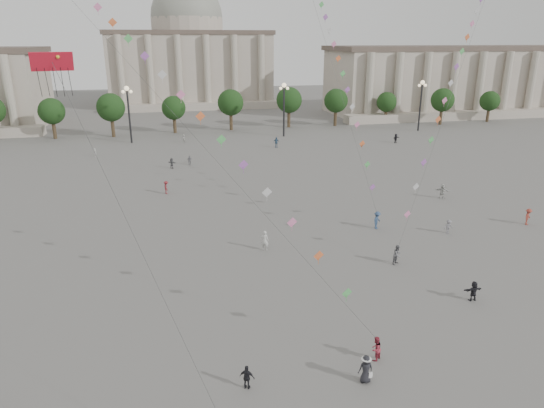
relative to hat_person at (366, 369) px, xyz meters
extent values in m
plane|color=#595754|center=(-1.79, 3.72, -0.90)|extent=(360.00, 360.00, 0.00)
cube|color=#A99D8E|center=(73.21, 98.72, 7.10)|extent=(80.00, 22.00, 16.00)
cube|color=brown|center=(73.21, 98.72, 15.70)|extent=(81.60, 22.44, 1.20)
cube|color=#A99D8E|center=(73.21, 85.72, 0.10)|extent=(84.00, 4.00, 2.00)
cube|color=#A99D8E|center=(-1.79, 133.72, 9.10)|extent=(46.00, 30.00, 20.00)
cube|color=brown|center=(-1.79, 133.72, 19.70)|extent=(46.92, 30.60, 1.20)
cube|color=#A99D8E|center=(-1.79, 116.72, 0.10)|extent=(48.30, 4.00, 2.00)
cylinder|color=#A99D8E|center=(-1.79, 133.72, 21.60)|extent=(21.00, 21.00, 5.00)
sphere|color=gray|center=(-1.79, 133.72, 24.10)|extent=(21.00, 21.00, 21.00)
cylinder|color=#3C2D1E|center=(-31.79, 81.72, 0.86)|extent=(0.70, 0.70, 3.52)
sphere|color=black|center=(-31.79, 81.72, 4.54)|extent=(5.12, 5.12, 5.12)
cylinder|color=#3C2D1E|center=(-19.79, 81.72, 0.86)|extent=(0.70, 0.70, 3.52)
sphere|color=black|center=(-19.79, 81.72, 4.54)|extent=(5.12, 5.12, 5.12)
cylinder|color=#3C2D1E|center=(-7.79, 81.72, 0.86)|extent=(0.70, 0.70, 3.52)
sphere|color=black|center=(-7.79, 81.72, 4.54)|extent=(5.12, 5.12, 5.12)
cylinder|color=#3C2D1E|center=(4.21, 81.72, 0.86)|extent=(0.70, 0.70, 3.52)
sphere|color=black|center=(4.21, 81.72, 4.54)|extent=(5.12, 5.12, 5.12)
cylinder|color=#3C2D1E|center=(16.21, 81.72, 0.86)|extent=(0.70, 0.70, 3.52)
sphere|color=black|center=(16.21, 81.72, 4.54)|extent=(5.12, 5.12, 5.12)
cylinder|color=#3C2D1E|center=(28.21, 81.72, 0.86)|extent=(0.70, 0.70, 3.52)
sphere|color=black|center=(28.21, 81.72, 4.54)|extent=(5.12, 5.12, 5.12)
cylinder|color=#3C2D1E|center=(40.21, 81.72, 0.86)|extent=(0.70, 0.70, 3.52)
sphere|color=black|center=(40.21, 81.72, 4.54)|extent=(5.12, 5.12, 5.12)
cylinder|color=#3C2D1E|center=(52.21, 81.72, 0.86)|extent=(0.70, 0.70, 3.52)
sphere|color=black|center=(52.21, 81.72, 4.54)|extent=(5.12, 5.12, 5.12)
cylinder|color=#3C2D1E|center=(64.21, 81.72, 0.86)|extent=(0.70, 0.70, 3.52)
sphere|color=black|center=(64.21, 81.72, 4.54)|extent=(5.12, 5.12, 5.12)
cylinder|color=#262628|center=(-16.79, 73.72, 4.10)|extent=(0.36, 0.36, 10.00)
sphere|color=#FFE5B2|center=(-16.79, 73.72, 9.30)|extent=(0.90, 0.90, 0.90)
sphere|color=#FFE5B2|center=(-17.49, 73.72, 8.70)|extent=(0.60, 0.60, 0.60)
sphere|color=#FFE5B2|center=(-16.09, 73.72, 8.70)|extent=(0.60, 0.60, 0.60)
cylinder|color=#262628|center=(13.21, 73.72, 4.10)|extent=(0.36, 0.36, 10.00)
sphere|color=#FFE5B2|center=(13.21, 73.72, 9.30)|extent=(0.90, 0.90, 0.90)
sphere|color=#FFE5B2|center=(12.51, 73.72, 8.70)|extent=(0.60, 0.60, 0.60)
sphere|color=#FFE5B2|center=(13.91, 73.72, 8.70)|extent=(0.60, 0.60, 0.60)
cylinder|color=#262628|center=(43.21, 73.72, 4.10)|extent=(0.36, 0.36, 10.00)
sphere|color=#FFE5B2|center=(43.21, 73.72, 9.30)|extent=(0.90, 0.90, 0.90)
sphere|color=#FFE5B2|center=(42.51, 73.72, 8.70)|extent=(0.60, 0.60, 0.60)
sphere|color=#FFE5B2|center=(43.91, 73.72, 8.70)|extent=(0.60, 0.60, 0.60)
imported|color=#315070|center=(9.32, 63.61, 0.06)|extent=(1.18, 0.61, 1.92)
imported|color=black|center=(11.61, 6.90, -0.11)|extent=(1.48, 0.48, 1.59)
imported|color=silver|center=(-7.01, 71.72, -0.11)|extent=(1.10, 1.51, 1.58)
imported|color=slate|center=(17.17, 19.40, -0.16)|extent=(0.98, 0.58, 1.49)
imported|color=#B9BAB5|center=(22.82, 30.00, 0.01)|extent=(1.71, 1.40, 1.83)
imported|color=#9A362A|center=(26.83, 19.82, -0.01)|extent=(1.32, 1.22, 1.78)
imported|color=black|center=(32.60, 62.81, -0.02)|extent=(1.69, 1.19, 1.76)
imported|color=silver|center=(-22.08, 62.68, -0.15)|extent=(0.58, 0.66, 1.51)
imported|color=#56565B|center=(-9.70, 52.36, -0.10)|extent=(1.46, 1.29, 1.60)
imported|color=#BABAB6|center=(-1.93, 19.39, 0.07)|extent=(0.83, 0.71, 1.94)
imported|color=slate|center=(-6.94, 53.86, -0.16)|extent=(0.92, 0.48, 1.50)
imported|color=maroon|center=(-10.71, 39.37, -0.07)|extent=(0.78, 1.16, 1.67)
imported|color=black|center=(-6.75, 0.93, -0.16)|extent=(0.94, 0.72, 1.49)
imported|color=#A02B3C|center=(1.42, 1.77, -0.10)|extent=(0.99, 0.95, 1.61)
imported|color=navy|center=(10.62, 22.21, 0.04)|extent=(1.36, 1.34, 1.88)
imported|color=slate|center=(8.86, 13.98, -0.02)|extent=(1.08, 1.02, 1.77)
imported|color=black|center=(0.00, 0.00, -0.04)|extent=(0.87, 0.59, 1.74)
cone|color=white|center=(0.00, 0.00, 0.72)|extent=(0.52, 0.52, 0.14)
cylinder|color=white|center=(0.00, 0.00, 0.66)|extent=(0.60, 0.60, 0.02)
cube|color=white|center=(0.25, -0.15, -0.35)|extent=(0.22, 0.10, 0.35)
cube|color=red|center=(-16.07, 7.87, 16.76)|extent=(2.26, 0.99, 1.02)
cube|color=#1A9128|center=(-16.42, 7.83, 17.01)|extent=(0.38, 0.27, 0.34)
cube|color=#1D2BA2|center=(-15.72, 7.83, 17.01)|extent=(0.38, 0.27, 0.34)
sphere|color=gold|center=(-16.42, 7.79, 17.01)|extent=(0.20, 0.20, 0.20)
sphere|color=gold|center=(-15.72, 7.79, 17.01)|extent=(0.20, 0.20, 0.20)
cylinder|color=#3F3F3F|center=(-12.06, 1.04, 8.73)|extent=(0.02, 0.02, 22.56)
cylinder|color=#3F3F3F|center=(-16.06, 28.01, 19.22)|extent=(0.02, 0.02, 73.23)
cube|color=#53B45C|center=(0.12, 3.72, 2.86)|extent=(0.76, 0.25, 0.76)
cube|color=orange|center=(-1.17, 5.66, 4.67)|extent=(0.76, 0.25, 0.76)
cube|color=pink|center=(-2.47, 7.60, 6.35)|extent=(0.76, 0.25, 0.76)
cube|color=silver|center=(-3.76, 9.55, 7.95)|extent=(0.76, 0.25, 0.76)
cube|color=#9D57AF|center=(-5.06, 11.49, 9.48)|extent=(0.76, 0.25, 0.76)
cube|color=#53B45C|center=(-6.35, 13.43, 10.97)|extent=(0.76, 0.25, 0.76)
cube|color=orange|center=(-7.64, 15.38, 12.42)|extent=(0.76, 0.25, 0.76)
cube|color=pink|center=(-8.94, 17.32, 13.84)|extent=(0.76, 0.25, 0.76)
cube|color=silver|center=(-10.23, 19.26, 15.24)|extent=(0.76, 0.25, 0.76)
cube|color=#9D57AF|center=(-11.53, 21.21, 16.61)|extent=(0.76, 0.25, 0.76)
cube|color=#53B45C|center=(-12.82, 23.15, 17.96)|extent=(0.76, 0.25, 0.76)
cube|color=orange|center=(-14.12, 25.09, 19.30)|extent=(0.76, 0.25, 0.76)
cube|color=pink|center=(-15.41, 27.04, 20.61)|extent=(0.76, 0.25, 0.76)
cylinder|color=#3F3F3F|center=(9.70, 43.94, 22.60)|extent=(0.02, 0.02, 61.88)
cube|color=#9D57AF|center=(10.55, 23.76, 3.19)|extent=(0.76, 0.25, 0.76)
cube|color=#53B45C|center=(10.49, 25.32, 5.27)|extent=(0.76, 0.25, 0.76)
cube|color=orange|center=(10.42, 26.87, 7.19)|extent=(0.76, 0.25, 0.76)
cube|color=pink|center=(10.36, 28.42, 9.01)|extent=(0.76, 0.25, 0.76)
cube|color=silver|center=(10.29, 29.97, 10.77)|extent=(0.76, 0.25, 0.76)
cube|color=#9D57AF|center=(10.23, 31.53, 12.48)|extent=(0.76, 0.25, 0.76)
cube|color=#53B45C|center=(10.16, 33.08, 14.14)|extent=(0.76, 0.25, 0.76)
cube|color=orange|center=(10.09, 34.63, 15.77)|extent=(0.76, 0.25, 0.76)
cube|color=pink|center=(10.03, 36.18, 17.37)|extent=(0.76, 0.25, 0.76)
cube|color=silver|center=(9.96, 37.73, 18.94)|extent=(0.76, 0.25, 0.76)
cube|color=#9D57AF|center=(9.90, 39.29, 20.49)|extent=(0.76, 0.25, 0.76)
cube|color=#53B45C|center=(9.83, 40.84, 22.01)|extent=(0.76, 0.25, 0.76)
cylinder|color=#3F3F3F|center=(26.82, 33.56, 19.06)|extent=(0.02, 0.02, 64.72)
cube|color=pink|center=(10.35, 15.61, 3.07)|extent=(0.76, 0.25, 0.76)
cube|color=silver|center=(11.85, 17.24, 5.06)|extent=(0.76, 0.25, 0.76)
cube|color=#9D57AF|center=(13.35, 18.88, 6.90)|extent=(0.76, 0.25, 0.76)
cube|color=#53B45C|center=(14.84, 20.51, 8.65)|extent=(0.76, 0.25, 0.76)
cube|color=orange|center=(16.34, 22.14, 10.33)|extent=(0.76, 0.25, 0.76)
cube|color=pink|center=(17.84, 23.77, 11.96)|extent=(0.76, 0.25, 0.76)
cube|color=silver|center=(19.33, 25.40, 13.56)|extent=(0.76, 0.25, 0.76)
cube|color=#9D57AF|center=(20.83, 27.03, 15.11)|extent=(0.76, 0.25, 0.76)
cube|color=#53B45C|center=(22.33, 28.67, 16.64)|extent=(0.76, 0.25, 0.76)
cube|color=orange|center=(23.82, 30.30, 18.15)|extent=(0.76, 0.25, 0.76)
cube|color=pink|center=(25.32, 31.93, 19.63)|extent=(0.76, 0.25, 0.76)
cube|color=silver|center=(26.82, 33.56, 21.09)|extent=(0.76, 0.25, 0.76)
camera|label=1|loc=(-10.27, -21.53, 17.91)|focal=32.00mm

